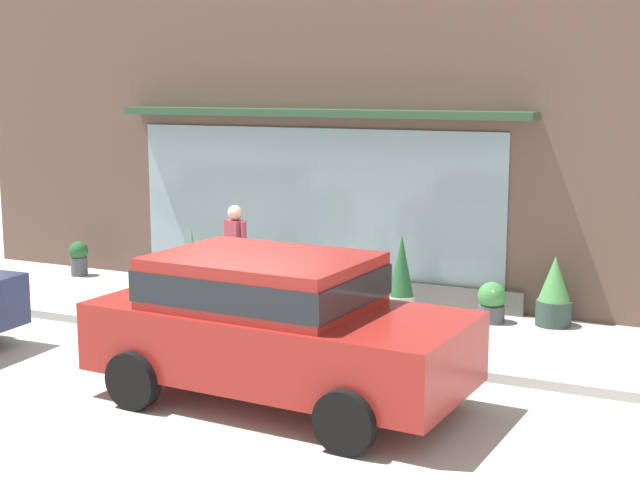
{
  "coord_description": "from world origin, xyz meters",
  "views": [
    {
      "loc": [
        6.47,
        -10.43,
        3.45
      ],
      "look_at": [
        0.89,
        1.2,
        1.25
      ],
      "focal_mm": 51.32,
      "sensor_mm": 36.0,
      "label": 1
    }
  ],
  "objects_px": {
    "potted_plant_window_left": "(401,276)",
    "potted_plant_by_entrance": "(268,272)",
    "potted_plant_doorstep": "(79,257)",
    "potted_plant_low_front": "(492,302)",
    "potted_plant_near_hydrant": "(554,293)",
    "pedestrian_with_handbag": "(236,252)",
    "potted_plant_trailing_edge": "(192,258)",
    "fire_hydrant": "(253,300)",
    "parked_car_red": "(273,320)"
  },
  "relations": [
    {
      "from": "parked_car_red",
      "to": "potted_plant_doorstep",
      "type": "distance_m",
      "value": 7.77
    },
    {
      "from": "potted_plant_by_entrance",
      "to": "potted_plant_trailing_edge",
      "type": "bearing_deg",
      "value": 176.25
    },
    {
      "from": "potted_plant_by_entrance",
      "to": "potted_plant_doorstep",
      "type": "bearing_deg",
      "value": -178.77
    },
    {
      "from": "potted_plant_doorstep",
      "to": "potted_plant_trailing_edge",
      "type": "bearing_deg",
      "value": 4.54
    },
    {
      "from": "potted_plant_near_hydrant",
      "to": "potted_plant_by_entrance",
      "type": "distance_m",
      "value": 4.64
    },
    {
      "from": "fire_hydrant",
      "to": "potted_plant_low_front",
      "type": "xyz_separation_m",
      "value": [
        2.95,
        1.85,
        -0.13
      ]
    },
    {
      "from": "pedestrian_with_handbag",
      "to": "parked_car_red",
      "type": "relative_size",
      "value": 0.4
    },
    {
      "from": "potted_plant_window_left",
      "to": "pedestrian_with_handbag",
      "type": "bearing_deg",
      "value": -152.64
    },
    {
      "from": "pedestrian_with_handbag",
      "to": "potted_plant_low_front",
      "type": "bearing_deg",
      "value": 40.95
    },
    {
      "from": "potted_plant_low_front",
      "to": "potted_plant_doorstep",
      "type": "xyz_separation_m",
      "value": [
        -7.67,
        0.0,
        0.04
      ]
    },
    {
      "from": "potted_plant_low_front",
      "to": "pedestrian_with_handbag",
      "type": "bearing_deg",
      "value": -160.89
    },
    {
      "from": "potted_plant_near_hydrant",
      "to": "potted_plant_window_left",
      "type": "relative_size",
      "value": 0.84
    },
    {
      "from": "fire_hydrant",
      "to": "potted_plant_trailing_edge",
      "type": "bearing_deg",
      "value": 139.42
    },
    {
      "from": "potted_plant_low_front",
      "to": "potted_plant_doorstep",
      "type": "bearing_deg",
      "value": 179.97
    },
    {
      "from": "potted_plant_low_front",
      "to": "potted_plant_by_entrance",
      "type": "bearing_deg",
      "value": 178.68
    },
    {
      "from": "pedestrian_with_handbag",
      "to": "potted_plant_window_left",
      "type": "height_order",
      "value": "pedestrian_with_handbag"
    },
    {
      "from": "potted_plant_by_entrance",
      "to": "parked_car_red",
      "type": "bearing_deg",
      "value": -60.49
    },
    {
      "from": "fire_hydrant",
      "to": "potted_plant_doorstep",
      "type": "bearing_deg",
      "value": 158.53
    },
    {
      "from": "fire_hydrant",
      "to": "pedestrian_with_handbag",
      "type": "relative_size",
      "value": 0.5
    },
    {
      "from": "potted_plant_by_entrance",
      "to": "potted_plant_low_front",
      "type": "bearing_deg",
      "value": -1.32
    },
    {
      "from": "pedestrian_with_handbag",
      "to": "potted_plant_trailing_edge",
      "type": "distance_m",
      "value": 2.31
    },
    {
      "from": "potted_plant_by_entrance",
      "to": "potted_plant_doorstep",
      "type": "relative_size",
      "value": 1.12
    },
    {
      "from": "pedestrian_with_handbag",
      "to": "potted_plant_low_front",
      "type": "distance_m",
      "value": 3.85
    },
    {
      "from": "pedestrian_with_handbag",
      "to": "potted_plant_near_hydrant",
      "type": "xyz_separation_m",
      "value": [
        4.44,
        1.45,
        -0.49
      ]
    },
    {
      "from": "fire_hydrant",
      "to": "potted_plant_window_left",
      "type": "height_order",
      "value": "potted_plant_window_left"
    },
    {
      "from": "potted_plant_trailing_edge",
      "to": "fire_hydrant",
      "type": "bearing_deg",
      "value": -40.58
    },
    {
      "from": "potted_plant_trailing_edge",
      "to": "potted_plant_doorstep",
      "type": "distance_m",
      "value": 2.35
    },
    {
      "from": "fire_hydrant",
      "to": "parked_car_red",
      "type": "relative_size",
      "value": 0.2
    },
    {
      "from": "potted_plant_trailing_edge",
      "to": "potted_plant_window_left",
      "type": "distance_m",
      "value": 3.97
    },
    {
      "from": "fire_hydrant",
      "to": "parked_car_red",
      "type": "xyz_separation_m",
      "value": [
        1.69,
        -2.51,
        0.49
      ]
    },
    {
      "from": "pedestrian_with_handbag",
      "to": "potted_plant_low_front",
      "type": "relative_size",
      "value": 2.78
    },
    {
      "from": "pedestrian_with_handbag",
      "to": "potted_plant_doorstep",
      "type": "distance_m",
      "value": 4.32
    },
    {
      "from": "potted_plant_low_front",
      "to": "potted_plant_near_hydrant",
      "type": "xyz_separation_m",
      "value": [
        0.86,
        0.21,
        0.18
      ]
    },
    {
      "from": "potted_plant_window_left",
      "to": "potted_plant_by_entrance",
      "type": "relative_size",
      "value": 1.72
    },
    {
      "from": "potted_plant_doorstep",
      "to": "parked_car_red",
      "type": "bearing_deg",
      "value": -34.24
    },
    {
      "from": "pedestrian_with_handbag",
      "to": "potted_plant_trailing_edge",
      "type": "height_order",
      "value": "pedestrian_with_handbag"
    },
    {
      "from": "potted_plant_doorstep",
      "to": "potted_plant_low_front",
      "type": "bearing_deg",
      "value": -0.03
    },
    {
      "from": "potted_plant_low_front",
      "to": "potted_plant_by_entrance",
      "type": "xyz_separation_m",
      "value": [
        -3.78,
        0.09,
        0.1
      ]
    },
    {
      "from": "potted_plant_near_hydrant",
      "to": "potted_plant_window_left",
      "type": "height_order",
      "value": "potted_plant_window_left"
    },
    {
      "from": "pedestrian_with_handbag",
      "to": "potted_plant_near_hydrant",
      "type": "height_order",
      "value": "pedestrian_with_handbag"
    },
    {
      "from": "pedestrian_with_handbag",
      "to": "potted_plant_trailing_edge",
      "type": "bearing_deg",
      "value": 162.59
    },
    {
      "from": "potted_plant_by_entrance",
      "to": "pedestrian_with_handbag",
      "type": "bearing_deg",
      "value": -81.65
    },
    {
      "from": "parked_car_red",
      "to": "potted_plant_by_entrance",
      "type": "xyz_separation_m",
      "value": [
        -2.52,
        4.45,
        -0.52
      ]
    },
    {
      "from": "potted_plant_low_front",
      "to": "fire_hydrant",
      "type": "bearing_deg",
      "value": -147.9
    },
    {
      "from": "potted_plant_near_hydrant",
      "to": "potted_plant_trailing_edge",
      "type": "xyz_separation_m",
      "value": [
        -6.19,
        -0.02,
        0.01
      ]
    },
    {
      "from": "potted_plant_trailing_edge",
      "to": "potted_plant_doorstep",
      "type": "bearing_deg",
      "value": -175.46
    },
    {
      "from": "potted_plant_near_hydrant",
      "to": "potted_plant_window_left",
      "type": "distance_m",
      "value": 2.26
    },
    {
      "from": "potted_plant_near_hydrant",
      "to": "potted_plant_doorstep",
      "type": "height_order",
      "value": "potted_plant_near_hydrant"
    },
    {
      "from": "potted_plant_window_left",
      "to": "potted_plant_by_entrance",
      "type": "xyz_separation_m",
      "value": [
        -2.4,
        0.19,
        -0.19
      ]
    },
    {
      "from": "potted_plant_window_left",
      "to": "potted_plant_by_entrance",
      "type": "bearing_deg",
      "value": 175.58
    }
  ]
}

